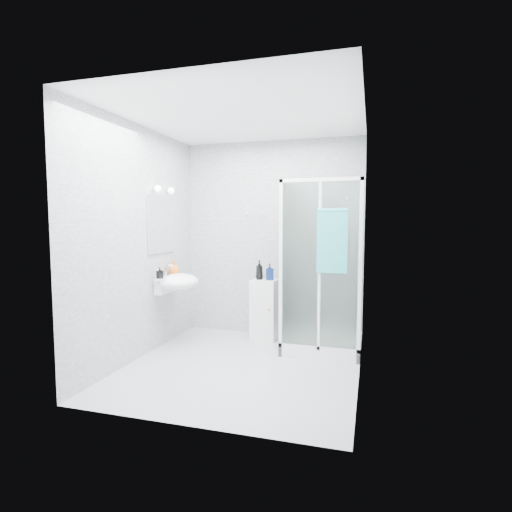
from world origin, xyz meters
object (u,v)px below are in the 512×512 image
(shower_enclosure, at_px, (316,313))
(soap_dispenser_black, at_px, (160,273))
(wall_basin, at_px, (177,282))
(storage_cabinet, at_px, (264,309))
(soap_dispenser_orange, at_px, (174,268))
(shampoo_bottle_b, at_px, (270,272))
(shampoo_bottle_a, at_px, (259,270))
(hand_towel, at_px, (332,239))

(shower_enclosure, relative_size, soap_dispenser_black, 14.76)
(wall_basin, xyz_separation_m, storage_cabinet, (0.95, 0.60, -0.41))
(shower_enclosure, xyz_separation_m, wall_basin, (-1.66, -0.32, 0.35))
(storage_cabinet, bearing_deg, shower_enclosure, -21.30)
(wall_basin, xyz_separation_m, soap_dispenser_orange, (-0.12, 0.16, 0.15))
(storage_cabinet, xyz_separation_m, soap_dispenser_black, (-1.07, -0.79, 0.54))
(soap_dispenser_orange, distance_m, soap_dispenser_black, 0.35)
(storage_cabinet, bearing_deg, shampoo_bottle_b, 1.59)
(storage_cabinet, bearing_deg, shampoo_bottle_a, 177.60)
(shower_enclosure, xyz_separation_m, storage_cabinet, (-0.71, 0.28, -0.06))
(shower_enclosure, distance_m, storage_cabinet, 0.76)
(wall_basin, distance_m, shampoo_bottle_a, 1.07)
(shower_enclosure, distance_m, soap_dispenser_orange, 1.86)
(storage_cabinet, relative_size, soap_dispenser_orange, 4.42)
(shower_enclosure, distance_m, soap_dispenser_black, 1.91)
(wall_basin, relative_size, soap_dispenser_orange, 3.17)
(shampoo_bottle_a, bearing_deg, soap_dispenser_orange, -156.21)
(hand_towel, height_order, soap_dispenser_orange, hand_towel)
(storage_cabinet, height_order, soap_dispenser_black, soap_dispenser_black)
(hand_towel, bearing_deg, shampoo_bottle_a, 145.33)
(storage_cabinet, height_order, soap_dispenser_orange, soap_dispenser_orange)
(shampoo_bottle_b, bearing_deg, soap_dispenser_black, -145.30)
(shampoo_bottle_a, distance_m, soap_dispenser_black, 1.28)
(shampoo_bottle_b, bearing_deg, wall_basin, -149.45)
(wall_basin, relative_size, hand_towel, 0.82)
(hand_towel, height_order, shampoo_bottle_b, hand_towel)
(wall_basin, distance_m, storage_cabinet, 1.19)
(wall_basin, relative_size, shampoo_bottle_a, 2.24)
(shampoo_bottle_a, height_order, shampoo_bottle_b, shampoo_bottle_a)
(shampoo_bottle_a, xyz_separation_m, soap_dispenser_black, (-1.00, -0.79, 0.02))
(shampoo_bottle_a, distance_m, soap_dispenser_orange, 1.10)
(soap_dispenser_orange, bearing_deg, shampoo_bottle_b, 21.02)
(hand_towel, bearing_deg, soap_dispenser_black, -176.99)
(shampoo_bottle_a, height_order, soap_dispenser_orange, soap_dispenser_orange)
(wall_basin, relative_size, storage_cabinet, 0.72)
(shampoo_bottle_a, xyz_separation_m, shampoo_bottle_b, (0.14, -0.00, -0.02))
(shower_enclosure, bearing_deg, wall_basin, -169.19)
(wall_basin, height_order, shampoo_bottle_a, shampoo_bottle_a)
(shampoo_bottle_a, bearing_deg, soap_dispenser_black, -141.60)
(shampoo_bottle_a, relative_size, soap_dispenser_black, 1.85)
(wall_basin, bearing_deg, shampoo_bottle_a, 34.53)
(shower_enclosure, height_order, hand_towel, shower_enclosure)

